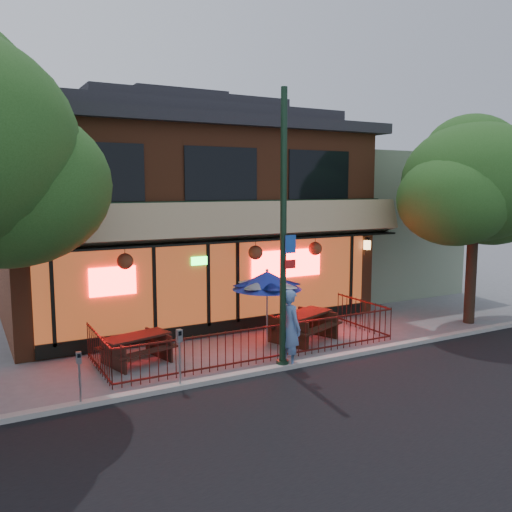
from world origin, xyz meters
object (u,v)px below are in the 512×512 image
Objects in this scene: picnic_table_left at (137,345)px; patio_umbrella at (267,280)px; picnic_table_right at (303,322)px; pedestrian at (290,328)px; parking_meter_near at (180,349)px; street_tree_right at (475,176)px; street_light at (283,246)px; parking_meter_far at (79,370)px.

picnic_table_left is 0.89× the size of patio_umbrella.
pedestrian reaches higher than picnic_table_right.
parking_meter_near reaches higher than picnic_table_right.
pedestrian is at bearing -173.15° from street_tree_right.
street_light reaches higher than pedestrian.
patio_umbrella reaches higher than parking_meter_near.
street_tree_right reaches higher than parking_meter_far.
picnic_table_right reaches higher than picnic_table_left.
pedestrian is (3.41, -2.13, 0.52)m from picnic_table_left.
parking_meter_near is (-3.41, -1.93, -1.00)m from patio_umbrella.
picnic_table_left is at bearing 52.98° from pedestrian.
street_light is 3.47× the size of pedestrian.
street_tree_right is 11.62m from parking_meter_near.
street_light is 5.81× the size of parking_meter_far.
picnic_table_left is 1.68× the size of parking_meter_far.
parking_meter_far is at bearing -179.12° from street_light.
pedestrian reaches higher than picnic_table_left.
parking_meter_near is at bearing -81.26° from picnic_table_left.
parking_meter_near reaches higher than picnic_table_left.
patio_umbrella reaches higher than picnic_table_left.
pedestrian is at bearing -100.90° from patio_umbrella.
street_light is 3.66m from picnic_table_right.
street_tree_right reaches higher than picnic_table_right.
picnic_table_left is (-11.20, 1.20, -4.47)m from street_tree_right.
patio_umbrella reaches higher than picnic_table_right.
street_light is at bearing 1.58° from parking_meter_near.
patio_umbrella is 1.89× the size of parking_meter_far.
picnic_table_left is at bearing 145.34° from street_light.
picnic_table_right is (5.00, -0.36, 0.07)m from picnic_table_left.
picnic_table_left is at bearing 175.83° from picnic_table_right.
picnic_table_right is (1.84, 1.82, -2.59)m from street_light.
patio_umbrella is (-7.44, 0.86, -3.01)m from street_tree_right.
street_light is at bearing -107.90° from patio_umbrella.
pedestrian is 1.67× the size of parking_meter_far.
parking_meter_far is at bearing -161.11° from patio_umbrella.
pedestrian is (-7.79, -0.94, -3.95)m from street_tree_right.
street_tree_right is 8.78m from pedestrian.
patio_umbrella is at bearing 18.89° from parking_meter_far.
street_tree_right is (8.04, 0.99, 1.81)m from street_light.
pedestrian is 5.29m from parking_meter_far.
parking_meter_near is at bearing -174.39° from street_tree_right.
parking_meter_far is (-5.63, -1.93, -1.13)m from patio_umbrella.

